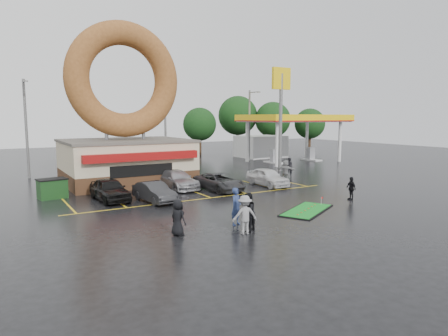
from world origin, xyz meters
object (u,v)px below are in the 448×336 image
streetlight_mid (166,125)px  person_blue (236,206)px  streetlight_left (26,126)px  putting_green (307,210)px  person_cameraman (351,188)px  car_silver (177,180)px  car_grey (219,182)px  car_white (267,177)px  gas_station (279,132)px  shell_sign (281,100)px  streetlight_right (250,124)px  dumpster (52,189)px  car_dgrey (154,192)px  donut_shop (125,130)px  car_black (110,190)px

streetlight_mid → person_blue: streetlight_mid is taller
streetlight_left → putting_green: (13.02, -22.88, -4.75)m
streetlight_mid → person_cameraman: (3.85, -22.97, -3.99)m
car_silver → putting_green: (3.57, -10.96, -0.68)m
streetlight_mid → car_grey: streetlight_mid is taller
streetlight_mid → car_white: bearing=-81.5°
streetlight_left → gas_station: bearing=2.0°
car_grey → person_cameraman: person_cameraman is taller
shell_sign → streetlight_right: shell_sign is taller
streetlight_right → car_silver: (-16.55, -13.92, -4.07)m
car_grey → dumpster: 11.91m
car_dgrey → person_cameraman: 13.29m
donut_shop → car_silver: size_ratio=2.74×
shell_sign → car_black: size_ratio=2.39×
shell_sign → car_silver: (-13.55, -4.00, -6.66)m
shell_sign → person_cameraman: shell_sign is taller
person_blue → person_cameraman: 10.23m
car_dgrey → car_silver: bearing=41.8°
gas_station → person_cameraman: 26.17m
car_grey → person_blue: bearing=-120.5°
streetlight_left → car_dgrey: (6.12, -15.72, -4.12)m
shell_sign → person_cameraman: 16.35m
car_grey → car_white: size_ratio=1.12×
car_white → car_black: bearing=176.3°
car_white → dumpster: (-15.86, 3.60, -0.08)m
streetlight_left → streetlight_right: bearing=4.4°
car_black → car_silver: 6.06m
car_black → streetlight_left: bearing=101.4°
streetlight_left → person_blue: bearing=-71.7°
shell_sign → streetlight_mid: shell_sign is taller
shell_sign → car_black: shell_sign is taller
streetlight_right → dumpster: bearing=-153.0°
gas_station → dumpster: (-29.52, -12.02, -3.05)m
car_silver → car_white: car_white is taller
dumpster → putting_green: 17.28m
streetlight_mid → car_silver: size_ratio=1.83×
donut_shop → streetlight_left: bearing=135.2°
car_white → streetlight_right: bearing=59.7°
donut_shop → car_black: bearing=-115.8°
car_silver → donut_shop: bearing=112.7°
car_dgrey → putting_green: 9.97m
shell_sign → car_dgrey: size_ratio=2.65×
donut_shop → car_silver: (2.45, -4.97, -3.75)m
streetlight_mid → car_white: (2.34, -15.60, -4.05)m
gas_station → car_grey: size_ratio=2.84×
streetlight_left → person_cameraman: 28.58m
car_dgrey → dumpster: 7.35m
gas_station → person_cameraman: (-12.15, -22.99, -2.91)m
streetlight_right → car_grey: (-14.09, -16.34, -4.11)m
streetlight_right → person_blue: bearing=-125.8°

